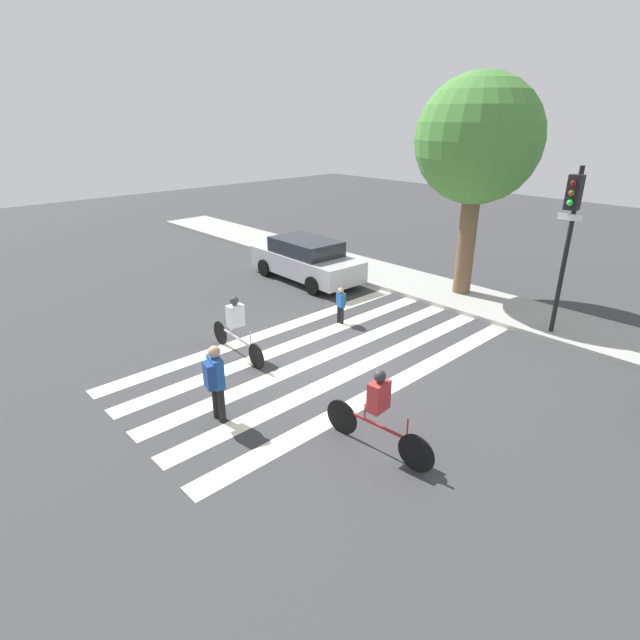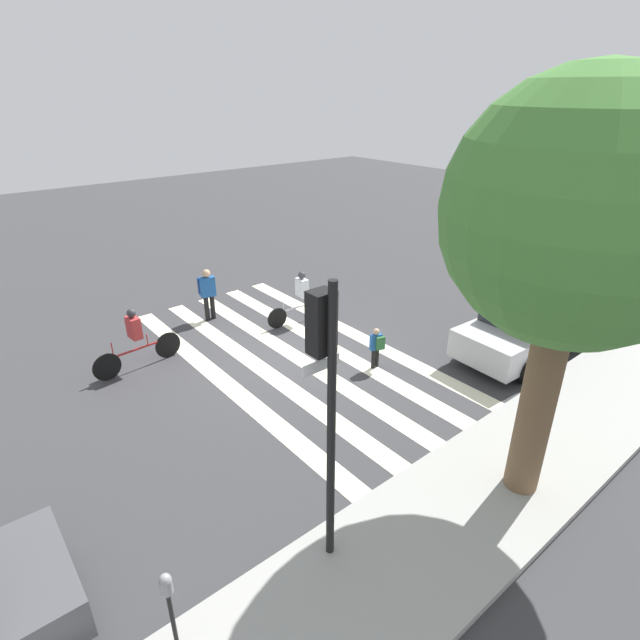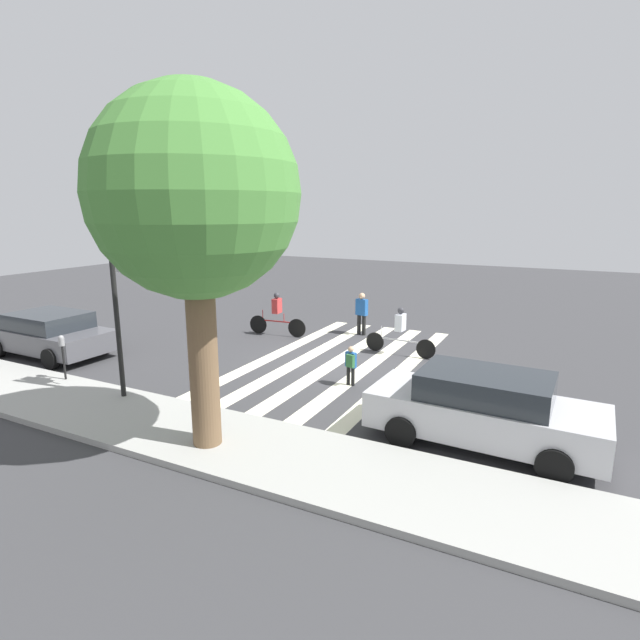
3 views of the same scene
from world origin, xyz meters
TOP-DOWN VIEW (x-y plane):
  - ground_plane at (0.00, 0.00)m, footprint 60.00×60.00m
  - sidewalk_curb at (0.00, 6.25)m, footprint 36.00×2.50m
  - crosswalk_stripes at (0.00, 0.00)m, footprint 4.71×10.00m
  - traffic_light at (3.35, 5.35)m, footprint 0.60×0.50m
  - street_tree at (-0.16, 6.55)m, footprint 3.82×3.82m
  - pedestrian_adult_yellow_jacket at (0.62, -3.46)m, footprint 0.48×0.44m
  - pedestrian_child_with_backpack at (-1.24, 1.89)m, footprint 0.33×0.31m
  - cyclist_mid_street at (3.42, -1.91)m, footprint 2.33×0.42m
  - cyclist_near_curb at (-1.52, -1.53)m, footprint 2.41×0.42m
  - car_parked_far_curb at (-5.01, 3.89)m, footprint 4.61×2.07m

SIDE VIEW (x-z plane):
  - ground_plane at x=0.00m, z-range 0.00..0.00m
  - crosswalk_stripes at x=0.00m, z-range 0.00..0.01m
  - sidewalk_curb at x=0.00m, z-range 0.00..0.14m
  - pedestrian_child_with_backpack at x=-1.24m, z-range 0.09..1.19m
  - car_parked_far_curb at x=-5.01m, z-range 0.02..1.54m
  - cyclist_near_curb at x=-1.52m, z-range 0.07..1.66m
  - cyclist_mid_street at x=3.42m, z-range 0.05..1.69m
  - pedestrian_adult_yellow_jacket at x=0.62m, z-range 0.14..1.75m
  - traffic_light at x=3.35m, z-range 0.90..5.42m
  - street_tree at x=-0.16m, z-range 1.46..8.34m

